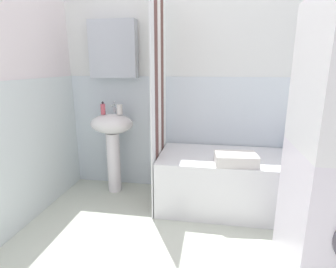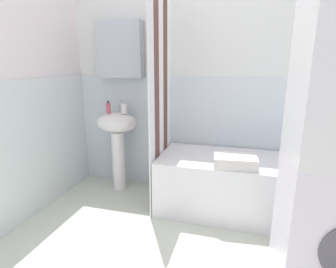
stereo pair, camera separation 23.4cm
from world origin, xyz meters
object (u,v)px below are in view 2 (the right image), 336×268
at_px(shampoo_bottle, 301,146).
at_px(towel_folded, 235,161).
at_px(bathtub, 240,185).
at_px(soap_dispenser, 108,108).
at_px(conditioner_bottle, 315,148).
at_px(toothbrush_cup, 124,109).
at_px(sink, 118,134).

relative_size(shampoo_bottle, towel_folded, 0.52).
distance_m(bathtub, shampoo_bottle, 0.67).
distance_m(soap_dispenser, bathtub, 1.49).
bearing_deg(shampoo_bottle, conditioner_bottle, 2.01).
relative_size(toothbrush_cup, conditioner_bottle, 0.59).
bearing_deg(conditioner_bottle, bathtub, -157.58).
relative_size(soap_dispenser, toothbrush_cup, 1.29).
bearing_deg(towel_folded, shampoo_bottle, 39.17).
distance_m(shampoo_bottle, towel_folded, 0.74).
distance_m(toothbrush_cup, towel_folded, 1.22).
relative_size(sink, shampoo_bottle, 4.68).
relative_size(soap_dispenser, conditioner_bottle, 0.77).
xyz_separation_m(bathtub, conditioner_bottle, (0.63, 0.26, 0.33)).
distance_m(toothbrush_cup, shampoo_bottle, 1.72).
distance_m(toothbrush_cup, conditioner_bottle, 1.83).
xyz_separation_m(toothbrush_cup, conditioner_bottle, (1.81, 0.12, -0.30)).
height_order(conditioner_bottle, towel_folded, conditioner_bottle).
relative_size(sink, soap_dispenser, 6.49).
height_order(bathtub, towel_folded, towel_folded).
relative_size(sink, towel_folded, 2.45).
bearing_deg(sink, soap_dispenser, -154.29).
relative_size(conditioner_bottle, towel_folded, 0.49).
relative_size(sink, bathtub, 0.57).
bearing_deg(soap_dispenser, conditioner_bottle, 4.38).
bearing_deg(conditioner_bottle, shampoo_bottle, -177.99).
bearing_deg(soap_dispenser, sink, 25.71).
bearing_deg(shampoo_bottle, sink, -176.37).
height_order(sink, bathtub, sink).
distance_m(bathtub, conditioner_bottle, 0.76).
xyz_separation_m(bathtub, towel_folded, (-0.05, -0.21, 0.30)).
bearing_deg(shampoo_bottle, bathtub, -153.54).
distance_m(sink, towel_folded, 1.26).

